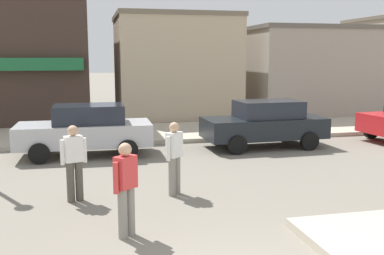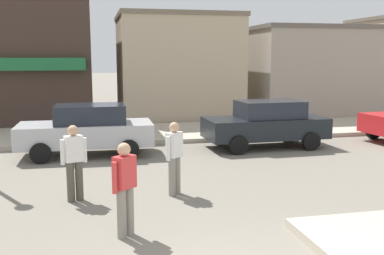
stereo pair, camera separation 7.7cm
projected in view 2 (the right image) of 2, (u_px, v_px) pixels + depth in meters
kerb_far at (144, 133)px, 17.32m from camera, size 80.00×4.00×0.15m
parked_car_nearest at (87, 129)px, 13.66m from camera, size 4.02×1.92×1.56m
parked_car_second at (266, 123)px, 14.89m from camera, size 4.06×1.99×1.56m
pedestrian_crossing_near at (174, 156)px, 9.74m from camera, size 0.45×0.45×1.61m
pedestrian_crossing_far at (125, 187)px, 7.44m from camera, size 0.47×0.44×1.61m
pedestrian_kerb_side at (74, 161)px, 9.31m from camera, size 0.55×0.32×1.61m
building_corner_shop at (6, 45)px, 21.96m from camera, size 8.35×9.88×7.13m
building_storefront_left_near at (177, 67)px, 21.94m from camera, size 5.68×5.13×4.98m
building_storefront_left_mid at (310, 71)px, 23.94m from camera, size 7.27×6.49×4.48m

